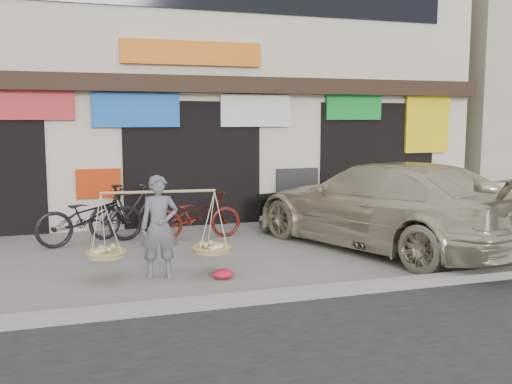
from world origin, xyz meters
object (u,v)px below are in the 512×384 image
object	(u,v)px
street_vendor	(159,231)
bike_2	(197,215)
suv	(382,205)
bike_0	(90,216)
bike_1	(129,210)

from	to	relation	value
street_vendor	bike_2	size ratio (longest dim) A/B	1.17
street_vendor	suv	size ratio (longest dim) A/B	0.36
street_vendor	bike_0	xyz separation A→B (m)	(-0.90, 2.63, -0.16)
street_vendor	bike_0	world-z (taller)	street_vendor
bike_0	bike_1	distance (m)	0.93
bike_2	suv	size ratio (longest dim) A/B	0.30
street_vendor	bike_1	bearing A→B (deg)	98.73
bike_2	suv	xyz separation A→B (m)	(3.04, -1.77, 0.32)
bike_1	bike_2	xyz separation A→B (m)	(1.22, -0.65, -0.06)
bike_0	suv	xyz separation A→B (m)	(5.02, -1.88, 0.26)
bike_1	suv	distance (m)	4.91
street_vendor	bike_2	xyz separation A→B (m)	(1.07, 2.52, -0.22)
bike_1	bike_2	size ratio (longest dim) A/B	0.99
street_vendor	suv	distance (m)	4.18
bike_2	bike_0	bearing A→B (deg)	83.56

